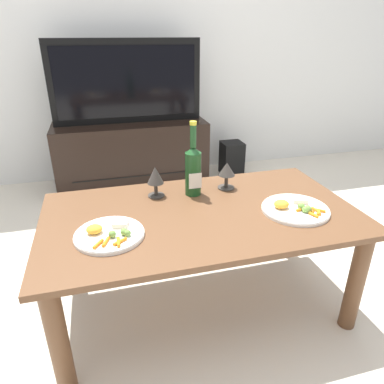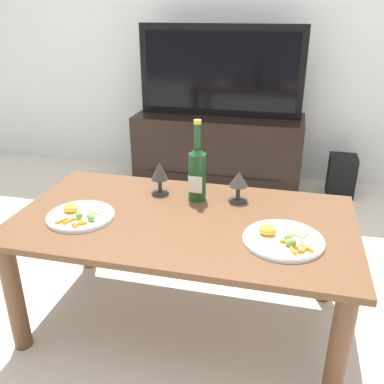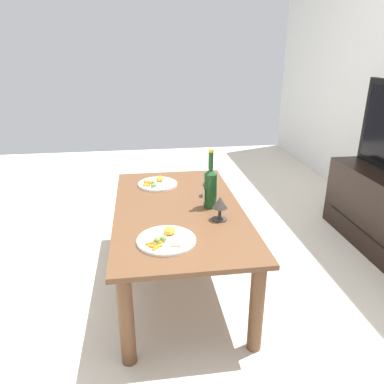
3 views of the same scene
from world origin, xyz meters
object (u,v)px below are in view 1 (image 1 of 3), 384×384
at_px(dining_table, 201,229).
at_px(wine_bottle, 193,168).
at_px(goblet_right, 227,171).
at_px(dinner_plate_right, 295,208).
at_px(floor_speaker, 232,158).
at_px(dinner_plate_left, 109,234).
at_px(goblet_left, 155,177).
at_px(tv_screen, 127,82).
at_px(tv_stand, 132,154).

bearing_deg(dining_table, wine_bottle, 85.85).
bearing_deg(wine_bottle, goblet_right, 6.74).
bearing_deg(dinner_plate_right, floor_speaker, 77.40).
distance_m(dining_table, dinner_plate_right, 0.41).
xyz_separation_m(floor_speaker, goblet_right, (-0.57, -1.35, 0.44)).
height_order(dinner_plate_left, dinner_plate_right, dinner_plate_right).
bearing_deg(floor_speaker, dining_table, -115.96).
distance_m(floor_speaker, goblet_left, 1.69).
distance_m(dining_table, wine_bottle, 0.28).
distance_m(tv_screen, goblet_right, 1.40).
xyz_separation_m(wine_bottle, goblet_right, (0.17, 0.02, -0.04)).
bearing_deg(goblet_right, goblet_left, 180.00).
xyz_separation_m(tv_stand, goblet_right, (0.32, -1.34, 0.32)).
bearing_deg(dining_table, dinner_plate_left, -165.85).
height_order(dining_table, tv_screen, tv_screen).
height_order(tv_screen, dinner_plate_left, tv_screen).
bearing_deg(tv_screen, goblet_left, -90.89).
distance_m(dining_table, tv_stand, 1.55).
xyz_separation_m(tv_stand, floor_speaker, (0.89, 0.01, -0.12)).
bearing_deg(floor_speaker, tv_stand, -179.09).
bearing_deg(wine_bottle, goblet_left, 173.26).
relative_size(tv_screen, dinner_plate_right, 4.05).
distance_m(wine_bottle, dinner_plate_left, 0.50).
height_order(tv_stand, floor_speaker, tv_stand).
height_order(dining_table, dinner_plate_left, dinner_plate_left).
distance_m(goblet_left, dinner_plate_right, 0.63).
relative_size(floor_speaker, dinner_plate_right, 1.05).
bearing_deg(dinner_plate_right, dinner_plate_left, 179.99).
xyz_separation_m(goblet_right, dinner_plate_right, (0.20, -0.30, -0.08)).
height_order(dining_table, tv_stand, tv_stand).
relative_size(wine_bottle, dinner_plate_right, 1.21).
distance_m(dining_table, goblet_left, 0.31).
bearing_deg(tv_stand, tv_screen, -90.00).
bearing_deg(tv_screen, dining_table, -84.89).
relative_size(dining_table, tv_stand, 1.09).
xyz_separation_m(tv_stand, tv_screen, (0.00, -0.00, 0.58)).
distance_m(tv_stand, dinner_plate_left, 1.67).
relative_size(floor_speaker, goblet_left, 2.06).
relative_size(floor_speaker, goblet_right, 2.27).
height_order(tv_screen, goblet_left, tv_screen).
xyz_separation_m(tv_screen, wine_bottle, (0.15, -1.35, -0.22)).
bearing_deg(goblet_right, wine_bottle, -173.26).
xyz_separation_m(wine_bottle, dinner_plate_right, (0.37, -0.28, -0.12)).
distance_m(goblet_right, dinner_plate_right, 0.37).
height_order(tv_stand, dinner_plate_left, dinner_plate_left).
height_order(tv_screen, goblet_right, tv_screen).
bearing_deg(goblet_left, tv_screen, 89.11).
xyz_separation_m(tv_screen, goblet_right, (0.32, -1.33, -0.26)).
relative_size(tv_stand, goblet_left, 8.33).
bearing_deg(tv_screen, dinner_plate_right, -72.24).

